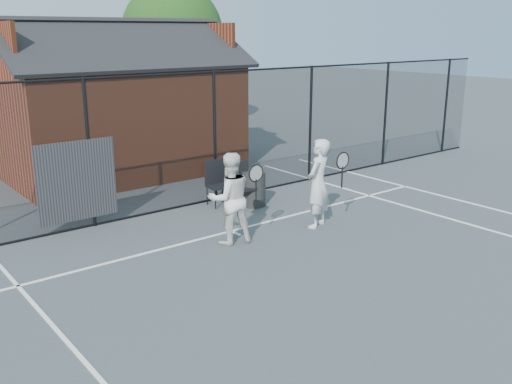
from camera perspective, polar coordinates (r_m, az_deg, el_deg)
ground at (r=9.29m, az=8.50°, el=-8.85°), size 80.00×80.00×0.00m
court_lines at (r=8.54m, az=15.06°, el=-11.54°), size 11.02×18.00×0.01m
fence at (r=12.48m, az=-9.10°, el=4.53°), size 22.04×3.00×3.00m
clubhouse at (r=16.34m, az=-13.59°, el=7.51°), size 6.50×4.36×4.19m
tree_right at (r=23.38m, az=-8.33°, el=15.34°), size 3.97×3.97×5.70m
player_front at (r=11.46m, az=6.24°, el=0.86°), size 0.87×0.71×1.81m
player_back at (r=10.55m, az=-2.63°, el=-0.63°), size 1.00×0.84×1.73m
chair_left at (r=12.71m, az=-1.31°, el=0.60°), size 0.54×0.55×1.02m
chair_right at (r=12.94m, az=-3.74°, el=0.80°), size 0.53×0.55×1.00m
waste_bin at (r=12.92m, az=-0.24°, el=0.31°), size 0.61×0.61×0.79m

